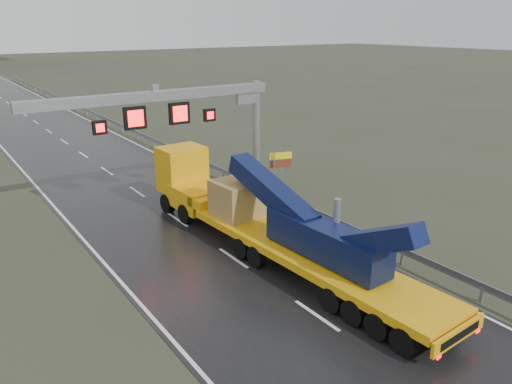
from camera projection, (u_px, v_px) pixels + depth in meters
ground at (399, 373)px, 16.01m from camera, size 400.00×400.00×0.00m
road at (64, 142)px, 47.16m from camera, size 11.00×200.00×0.02m
guardrail at (169, 147)px, 42.44m from camera, size 0.20×140.00×1.40m
sign_gantry at (190, 113)px, 29.36m from camera, size 14.90×1.20×7.42m
heavy_haul_truck at (252, 212)px, 24.71m from camera, size 3.79×19.49×4.55m
exit_sign_pair at (281, 163)px, 33.04m from camera, size 1.48×0.58×2.64m
striped_barrier at (282, 201)px, 29.97m from camera, size 0.70×0.47×1.09m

